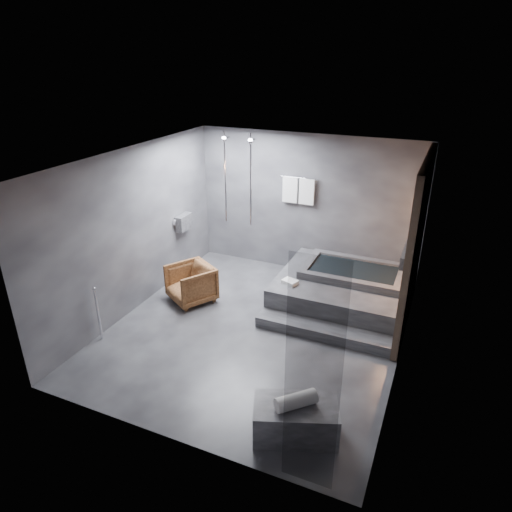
% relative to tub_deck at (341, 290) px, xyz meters
% --- Properties ---
extents(room, '(5.00, 5.04, 2.82)m').
position_rel_tub_deck_xyz_m(room, '(-0.65, -1.21, 1.48)').
color(room, '#29292B').
rests_on(room, ground).
extents(tub_deck, '(2.20, 2.00, 0.50)m').
position_rel_tub_deck_xyz_m(tub_deck, '(0.00, 0.00, 0.00)').
color(tub_deck, '#2D2D2F').
rests_on(tub_deck, ground).
extents(tub_step, '(2.20, 0.36, 0.18)m').
position_rel_tub_deck_xyz_m(tub_step, '(0.00, -1.18, -0.16)').
color(tub_step, '#2D2D2F').
rests_on(tub_step, ground).
extents(concrete_bench, '(1.11, 0.85, 0.44)m').
position_rel_tub_deck_xyz_m(concrete_bench, '(0.27, -3.30, -0.03)').
color(concrete_bench, '#373739').
rests_on(concrete_bench, ground).
extents(driftwood_chair, '(1.02, 1.02, 0.69)m').
position_rel_tub_deck_xyz_m(driftwood_chair, '(-2.52, -1.01, 0.09)').
color(driftwood_chair, '#422310').
rests_on(driftwood_chair, ground).
extents(rolled_towel, '(0.47, 0.47, 0.18)m').
position_rel_tub_deck_xyz_m(rolled_towel, '(0.27, -3.32, 0.28)').
color(rolled_towel, white).
rests_on(rolled_towel, concrete_bench).
extents(deck_towel, '(0.30, 0.26, 0.07)m').
position_rel_tub_deck_xyz_m(deck_towel, '(-0.78, -0.58, 0.28)').
color(deck_towel, white).
rests_on(deck_towel, tub_deck).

